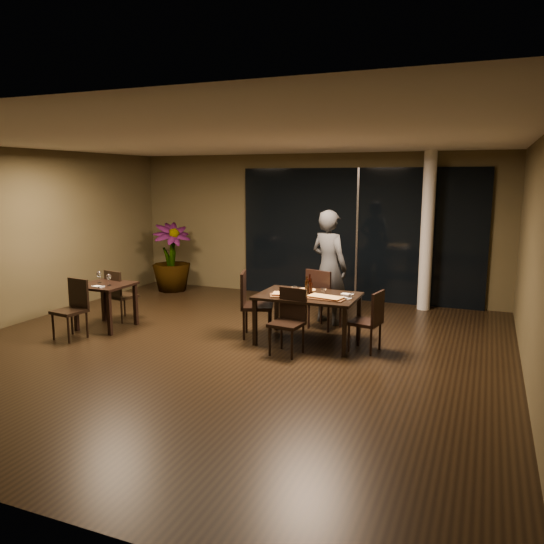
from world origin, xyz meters
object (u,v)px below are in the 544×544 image
(side_table, at_px, (105,291))
(chair_main_far, at_px, (322,296))
(chair_side_near, at_px, (73,305))
(potted_plant, at_px, (171,257))
(chair_main_near, at_px, (289,318))
(bottle_b, at_px, (311,287))
(bottle_a, at_px, (307,285))
(bottle_c, at_px, (310,283))
(main_table, at_px, (308,299))
(chair_main_right, at_px, (370,318))
(chair_main_left, at_px, (251,301))
(diner, at_px, (329,267))
(chair_side_far, at_px, (119,293))

(side_table, bearing_deg, chair_main_far, 20.61)
(chair_side_near, xyz_separation_m, potted_plant, (-0.54, 3.64, 0.24))
(chair_main_near, relative_size, bottle_b, 3.66)
(chair_side_near, relative_size, bottle_a, 3.48)
(side_table, xyz_separation_m, bottle_c, (3.38, 0.64, 0.27))
(main_table, height_order, bottle_b, bottle_b)
(chair_main_right, relative_size, bottle_b, 3.53)
(side_table, height_order, chair_main_left, chair_main_left)
(chair_main_near, distance_m, chair_main_right, 1.17)
(chair_side_near, bearing_deg, bottle_c, 28.47)
(diner, relative_size, bottle_b, 7.71)
(chair_main_right, distance_m, bottle_c, 1.10)
(chair_main_far, xyz_separation_m, potted_plant, (-4.02, 1.71, 0.19))
(chair_main_left, height_order, potted_plant, potted_plant)
(chair_main_left, xyz_separation_m, potted_plant, (-3.11, 2.53, 0.17))
(main_table, bearing_deg, chair_main_left, -177.31)
(chair_main_right, xyz_separation_m, bottle_a, (-1.02, 0.17, 0.38))
(bottle_c, bearing_deg, chair_main_right, -12.90)
(chair_main_far, distance_m, diner, 0.60)
(bottle_a, bearing_deg, main_table, -58.56)
(diner, bearing_deg, bottle_b, 116.91)
(main_table, xyz_separation_m, chair_side_near, (-3.49, -1.15, -0.16))
(chair_main_right, xyz_separation_m, bottle_c, (-1.00, 0.23, 0.39))
(chair_side_far, bearing_deg, bottle_c, -163.25)
(chair_main_far, relative_size, diner, 0.52)
(chair_main_right, xyz_separation_m, chair_side_far, (-4.45, 0.02, 0.00))
(chair_side_far, relative_size, bottle_a, 3.39)
(potted_plant, bearing_deg, bottle_c, -30.34)
(chair_main_left, bearing_deg, diner, -54.69)
(chair_main_far, bearing_deg, main_table, 106.80)
(side_table, distance_m, chair_main_near, 3.31)
(chair_side_near, xyz_separation_m, bottle_c, (3.47, 1.30, 0.38))
(chair_main_far, xyz_separation_m, chair_side_near, (-3.48, -1.93, -0.05))
(main_table, distance_m, side_table, 3.44)
(side_table, xyz_separation_m, chair_side_far, (-0.08, 0.44, -0.12))
(chair_main_near, bearing_deg, bottle_c, 91.66)
(chair_main_left, relative_size, chair_main_right, 1.16)
(chair_main_right, height_order, bottle_c, bottle_c)
(chair_main_far, bearing_deg, potted_plant, -7.24)
(bottle_b, distance_m, bottle_c, 0.15)
(chair_side_far, distance_m, diner, 3.71)
(chair_main_left, bearing_deg, bottle_a, -100.79)
(main_table, bearing_deg, potted_plant, 148.33)
(chair_main_far, height_order, chair_side_far, chair_main_far)
(main_table, height_order, diner, diner)
(main_table, height_order, chair_main_left, chair_main_left)
(side_table, relative_size, chair_main_near, 0.86)
(diner, height_order, potted_plant, diner)
(bottle_a, bearing_deg, chair_main_near, -93.69)
(diner, distance_m, bottle_a, 1.13)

